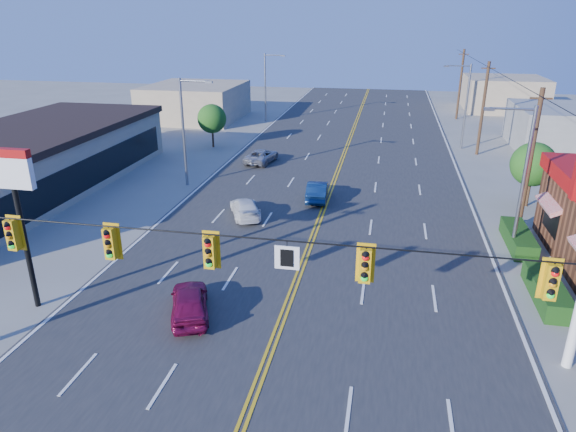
% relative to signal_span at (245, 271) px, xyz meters
% --- Properties ---
extents(ground, '(160.00, 160.00, 0.00)m').
position_rel_signal_span_xyz_m(ground, '(0.12, 0.00, -4.89)').
color(ground, gray).
rests_on(ground, ground).
extents(road, '(20.00, 120.00, 0.06)m').
position_rel_signal_span_xyz_m(road, '(0.12, 20.00, -4.86)').
color(road, '#2D2D30').
rests_on(road, ground).
extents(signal_span, '(24.32, 0.34, 9.00)m').
position_rel_signal_span_xyz_m(signal_span, '(0.00, 0.00, 0.00)').
color(signal_span, '#47301E').
rests_on(signal_span, ground).
extents(strip_mall, '(10.40, 26.40, 4.40)m').
position_rel_signal_span_xyz_m(strip_mall, '(-21.88, 18.00, -2.63)').
color(strip_mall, tan).
rests_on(strip_mall, ground).
extents(pizza_hut_sign, '(1.90, 0.30, 6.85)m').
position_rel_signal_span_xyz_m(pizza_hut_sign, '(-10.88, 4.00, 0.30)').
color(pizza_hut_sign, black).
rests_on(pizza_hut_sign, ground).
extents(streetlight_se, '(2.55, 0.25, 8.00)m').
position_rel_signal_span_xyz_m(streetlight_se, '(10.91, 14.00, -0.37)').
color(streetlight_se, gray).
rests_on(streetlight_se, ground).
extents(streetlight_ne, '(2.55, 0.25, 8.00)m').
position_rel_signal_span_xyz_m(streetlight_ne, '(10.91, 38.00, -0.37)').
color(streetlight_ne, gray).
rests_on(streetlight_ne, ground).
extents(streetlight_sw, '(2.55, 0.25, 8.00)m').
position_rel_signal_span_xyz_m(streetlight_sw, '(-10.67, 22.00, -0.37)').
color(streetlight_sw, gray).
rests_on(streetlight_sw, ground).
extents(streetlight_nw, '(2.55, 0.25, 8.00)m').
position_rel_signal_span_xyz_m(streetlight_nw, '(-10.67, 48.00, -0.37)').
color(streetlight_nw, gray).
rests_on(streetlight_nw, ground).
extents(utility_pole_near, '(0.28, 0.28, 8.40)m').
position_rel_signal_span_xyz_m(utility_pole_near, '(12.32, 18.00, -0.69)').
color(utility_pole_near, '#47301E').
rests_on(utility_pole_near, ground).
extents(utility_pole_mid, '(0.28, 0.28, 8.40)m').
position_rel_signal_span_xyz_m(utility_pole_mid, '(12.32, 36.00, -0.69)').
color(utility_pole_mid, '#47301E').
rests_on(utility_pole_mid, ground).
extents(utility_pole_far, '(0.28, 0.28, 8.40)m').
position_rel_signal_span_xyz_m(utility_pole_far, '(12.32, 54.00, -0.69)').
color(utility_pole_far, '#47301E').
rests_on(utility_pole_far, ground).
extents(tree_kfc_rear, '(2.94, 2.94, 4.41)m').
position_rel_signal_span_xyz_m(tree_kfc_rear, '(13.62, 22.00, -1.95)').
color(tree_kfc_rear, '#47301E').
rests_on(tree_kfc_rear, ground).
extents(tree_west, '(2.80, 2.80, 4.20)m').
position_rel_signal_span_xyz_m(tree_west, '(-12.88, 34.00, -2.09)').
color(tree_west, '#47301E').
rests_on(tree_west, ground).
extents(bld_west_far, '(11.00, 12.00, 4.20)m').
position_rel_signal_span_xyz_m(bld_west_far, '(-19.88, 48.00, -2.79)').
color(bld_west_far, tan).
rests_on(bld_west_far, ground).
extents(bld_east_far, '(10.00, 10.00, 4.40)m').
position_rel_signal_span_xyz_m(bld_east_far, '(19.12, 62.00, -2.69)').
color(bld_east_far, tan).
rests_on(bld_east_far, ground).
extents(car_magenta, '(2.84, 4.16, 1.31)m').
position_rel_signal_span_xyz_m(car_magenta, '(-3.83, 4.48, -4.23)').
color(car_magenta, maroon).
rests_on(car_magenta, ground).
extents(car_blue, '(1.65, 4.02, 1.30)m').
position_rel_signal_span_xyz_m(car_blue, '(-0.58, 20.41, -4.24)').
color(car_blue, '#0D224B').
rests_on(car_blue, ground).
extents(car_white, '(3.08, 4.27, 1.15)m').
position_rel_signal_span_xyz_m(car_white, '(-4.66, 16.28, -4.31)').
color(car_white, white).
rests_on(car_white, ground).
extents(car_silver, '(2.56, 4.51, 1.19)m').
position_rel_signal_span_xyz_m(car_silver, '(-6.75, 29.13, -4.29)').
color(car_silver, '#A7A6AC').
rests_on(car_silver, ground).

